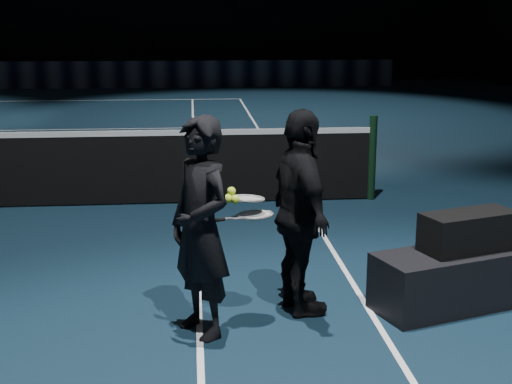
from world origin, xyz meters
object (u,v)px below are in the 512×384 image
at_px(racket_lower, 255,215).
at_px(racket_upper, 247,199).
at_px(racket_bag, 469,231).
at_px(player_bench, 465,277).
at_px(player_b, 301,213).
at_px(player_a, 201,228).
at_px(tennis_balls, 232,197).

height_order(racket_lower, racket_upper, racket_upper).
xyz_separation_m(racket_bag, racket_upper, (-1.82, -0.17, 0.36)).
distance_m(player_bench, player_b, 1.51).
relative_size(player_a, racket_lower, 2.42).
bearing_deg(racket_bag, tennis_balls, 169.34).
bearing_deg(racket_lower, player_a, -180.00).
distance_m(player_b, racket_upper, 0.48).
bearing_deg(racket_upper, player_b, -9.08).
xyz_separation_m(racket_bag, player_a, (-2.17, -0.36, 0.19)).
bearing_deg(tennis_balls, player_b, 21.86).
bearing_deg(player_bench, tennis_balls, 169.34).
relative_size(racket_bag, racket_lower, 1.16).
bearing_deg(player_bench, player_a, 171.17).
xyz_separation_m(racket_upper, tennis_balls, (-0.12, -0.09, 0.04)).
distance_m(player_bench, tennis_balls, 2.11).
relative_size(player_bench, racket_lower, 2.32).
distance_m(racket_bag, tennis_balls, 2.00).
xyz_separation_m(player_bench, racket_lower, (-1.76, -0.18, 0.63)).
distance_m(player_a, tennis_balls, 0.33).
xyz_separation_m(player_b, tennis_balls, (-0.55, -0.22, 0.20)).
distance_m(racket_bag, player_a, 2.21).
relative_size(player_bench, tennis_balls, 13.12).
bearing_deg(racket_bag, player_b, 163.22).
height_order(player_bench, tennis_balls, tennis_balls).
bearing_deg(player_a, player_b, 78.15).
xyz_separation_m(player_bench, racket_bag, (0.00, 0.00, 0.39)).
height_order(racket_lower, tennis_balls, tennis_balls).
relative_size(player_b, tennis_balls, 13.72).
relative_size(racket_bag, player_a, 0.48).
bearing_deg(racket_bag, racket_upper, 167.11).
xyz_separation_m(player_a, player_b, (0.79, 0.32, 0.00)).
bearing_deg(player_bench, racket_lower, 167.87).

